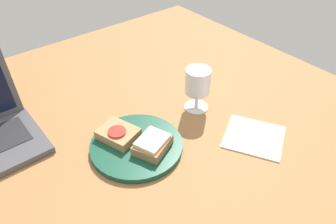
% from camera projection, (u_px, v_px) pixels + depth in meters
% --- Properties ---
extents(wooden_table, '(1.40, 1.40, 0.03)m').
position_uv_depth(wooden_table, '(148.00, 146.00, 0.89)').
color(wooden_table, '#9E6B3D').
rests_on(wooden_table, ground).
extents(plate, '(0.24, 0.24, 0.02)m').
position_uv_depth(plate, '(135.00, 145.00, 0.86)').
color(plate, '#144733').
rests_on(plate, wooden_table).
extents(sandwich_with_cheese, '(0.11, 0.11, 0.03)m').
position_uv_depth(sandwich_with_cheese, '(152.00, 144.00, 0.82)').
color(sandwich_with_cheese, '#937047').
rests_on(sandwich_with_cheese, plate).
extents(sandwich_with_tomato, '(0.10, 0.12, 0.03)m').
position_uv_depth(sandwich_with_tomato, '(118.00, 133.00, 0.86)').
color(sandwich_with_tomato, '#A88456').
rests_on(sandwich_with_tomato, plate).
extents(wine_glass, '(0.07, 0.07, 0.13)m').
position_uv_depth(wine_glass, '(198.00, 84.00, 0.94)').
color(wine_glass, white).
rests_on(wine_glass, wooden_table).
extents(napkin, '(0.20, 0.20, 0.00)m').
position_uv_depth(napkin, '(254.00, 137.00, 0.89)').
color(napkin, white).
rests_on(napkin, wooden_table).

